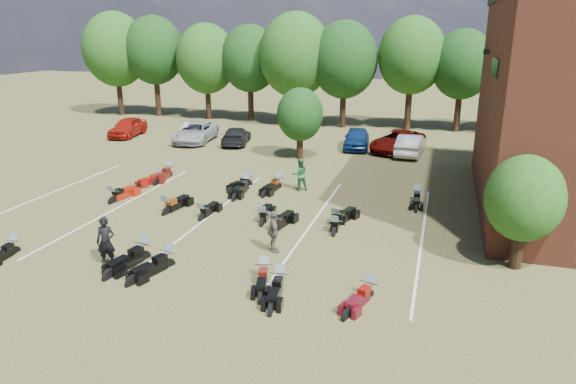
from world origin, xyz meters
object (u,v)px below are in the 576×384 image
at_px(car_4, 357,138).
at_px(person_black, 106,242).
at_px(motorcycle_14, 169,176).
at_px(person_green, 300,174).
at_px(person_grey, 274,232).
at_px(motorcycle_7, 114,203).
at_px(car_0, 128,127).
at_px(motorcycle_3, 144,259).

relative_size(car_4, person_black, 2.33).
bearing_deg(motorcycle_14, person_green, -7.39).
xyz_separation_m(person_grey, motorcycle_7, (-10.01, 3.52, -0.88)).
height_order(car_0, car_4, car_0).
height_order(person_green, motorcycle_14, person_green).
distance_m(car_0, motorcycle_7, 18.31).
distance_m(car_0, car_4, 19.41).
bearing_deg(car_4, person_green, -102.66).
bearing_deg(person_black, person_green, 55.57).
relative_size(car_0, person_black, 2.37).
relative_size(person_grey, motorcycle_7, 0.72).
height_order(car_4, person_grey, person_grey).
distance_m(car_0, motorcycle_3, 25.98).
relative_size(person_green, person_grey, 1.05).
height_order(person_grey, motorcycle_7, person_grey).
height_order(car_4, motorcycle_7, car_4).
xyz_separation_m(person_black, motorcycle_14, (-4.09, 11.93, -0.98)).
bearing_deg(motorcycle_14, motorcycle_3, -69.93).
bearing_deg(motorcycle_3, person_green, 82.61).
xyz_separation_m(person_grey, motorcycle_14, (-9.75, 8.88, -0.88)).
bearing_deg(car_4, motorcycle_7, -127.56).
xyz_separation_m(car_4, person_green, (-1.23, -11.70, 0.14)).
relative_size(person_green, motorcycle_3, 0.75).
xyz_separation_m(car_4, person_grey, (0.05, -20.16, 0.10)).
height_order(person_grey, motorcycle_3, person_grey).
height_order(car_0, motorcycle_14, car_0).
bearing_deg(motorcycle_3, person_grey, 35.25).
xyz_separation_m(car_0, person_green, (18.16, -10.73, 0.13)).
distance_m(motorcycle_7, motorcycle_14, 5.37).
distance_m(person_green, motorcycle_14, 8.53).
height_order(person_green, person_grey, person_green).
bearing_deg(motorcycle_14, motorcycle_7, -97.35).
bearing_deg(person_black, person_grey, 14.70).
bearing_deg(motorcycle_14, car_4, 44.72).
bearing_deg(person_grey, person_green, -18.80).
bearing_deg(car_0, car_4, -4.85).
xyz_separation_m(car_4, motorcycle_3, (-4.63, -22.34, -0.78)).
relative_size(person_green, motorcycle_7, 0.76).
bearing_deg(car_0, motorcycle_14, -54.51).
distance_m(person_black, motorcycle_3, 1.64).
distance_m(person_green, motorcycle_7, 10.08).
bearing_deg(motorcycle_3, person_black, -128.04).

